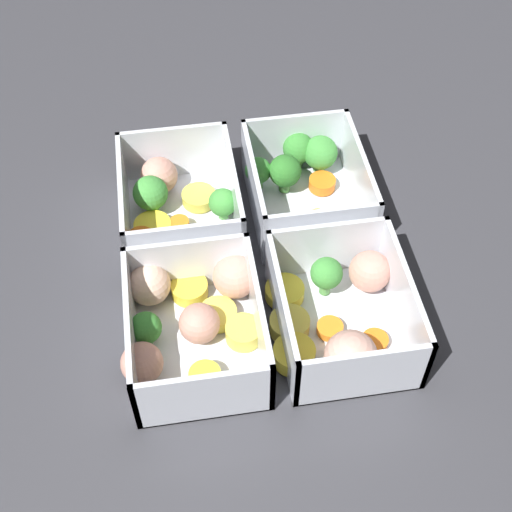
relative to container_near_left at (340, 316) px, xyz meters
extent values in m
plane|color=#38383D|center=(0.08, 0.07, -0.02)|extent=(4.00, 4.00, 0.00)
cube|color=silver|center=(0.00, 0.00, -0.02)|extent=(0.15, 0.12, 0.00)
cube|color=silver|center=(0.00, -0.06, 0.01)|extent=(0.15, 0.01, 0.07)
cube|color=silver|center=(0.00, 0.06, 0.01)|extent=(0.15, 0.01, 0.07)
cube|color=silver|center=(-0.07, 0.00, 0.01)|extent=(0.01, 0.12, 0.07)
cube|color=silver|center=(0.07, 0.00, 0.01)|extent=(0.01, 0.12, 0.07)
cylinder|color=orange|center=(0.00, 0.01, -0.02)|extent=(0.03, 0.03, 0.01)
sphere|color=#D19E8C|center=(-0.05, 0.00, 0.00)|extent=(0.06, 0.06, 0.05)
cylinder|color=#DBC647|center=(0.00, 0.05, -0.01)|extent=(0.05, 0.05, 0.02)
cylinder|color=#519448|center=(0.04, 0.00, -0.01)|extent=(0.01, 0.01, 0.02)
sphere|color=#42933D|center=(0.04, 0.00, 0.01)|extent=(0.03, 0.03, 0.03)
cylinder|color=yellow|center=(0.04, 0.04, -0.01)|extent=(0.05, 0.05, 0.01)
cylinder|color=yellow|center=(-0.03, 0.05, -0.01)|extent=(0.05, 0.05, 0.02)
sphere|color=tan|center=(0.05, -0.04, 0.00)|extent=(0.06, 0.06, 0.04)
cylinder|color=orange|center=(-0.02, -0.03, -0.02)|extent=(0.03, 0.03, 0.01)
cube|color=silver|center=(0.17, 0.00, -0.02)|extent=(0.15, 0.12, 0.00)
cube|color=silver|center=(0.17, -0.06, 0.01)|extent=(0.15, 0.01, 0.07)
cube|color=silver|center=(0.17, 0.06, 0.01)|extent=(0.15, 0.01, 0.07)
cube|color=silver|center=(0.09, 0.00, 0.01)|extent=(0.01, 0.12, 0.07)
cube|color=silver|center=(0.24, 0.00, 0.01)|extent=(0.01, 0.12, 0.07)
cylinder|color=#519448|center=(0.22, -0.03, -0.01)|extent=(0.01, 0.01, 0.01)
sphere|color=#42933D|center=(0.22, -0.03, 0.01)|extent=(0.04, 0.04, 0.04)
cylinder|color=#49883F|center=(0.23, -0.01, -0.01)|extent=(0.01, 0.01, 0.01)
sphere|color=#388433|center=(0.23, -0.01, 0.01)|extent=(0.04, 0.04, 0.04)
cylinder|color=orange|center=(0.19, -0.03, -0.01)|extent=(0.04, 0.04, 0.01)
cylinder|color=#DBC647|center=(0.10, 0.01, -0.01)|extent=(0.04, 0.04, 0.01)
cylinder|color=#DBC647|center=(0.11, -0.01, -0.02)|extent=(0.04, 0.04, 0.01)
cylinder|color=orange|center=(0.13, 0.04, -0.01)|extent=(0.03, 0.03, 0.02)
cylinder|color=orange|center=(0.14, -0.01, -0.02)|extent=(0.03, 0.03, 0.01)
cylinder|color=#519448|center=(0.20, 0.05, -0.01)|extent=(0.01, 0.01, 0.02)
sphere|color=#42933D|center=(0.20, 0.05, 0.01)|extent=(0.03, 0.03, 0.03)
cylinder|color=#407A37|center=(0.19, 0.02, -0.01)|extent=(0.01, 0.01, 0.01)
sphere|color=#2D7228|center=(0.19, 0.02, 0.01)|extent=(0.04, 0.04, 0.04)
cube|color=silver|center=(0.00, 0.13, -0.02)|extent=(0.15, 0.12, 0.00)
cube|color=silver|center=(0.00, 0.08, 0.01)|extent=(0.15, 0.01, 0.07)
cube|color=silver|center=(0.00, 0.19, 0.01)|extent=(0.15, 0.01, 0.07)
cube|color=silver|center=(-0.07, 0.13, 0.01)|extent=(0.01, 0.12, 0.07)
cube|color=silver|center=(0.07, 0.13, 0.01)|extent=(0.01, 0.12, 0.07)
cylinder|color=#DBC647|center=(0.03, 0.11, -0.01)|extent=(0.05, 0.05, 0.01)
cylinder|color=yellow|center=(-0.04, 0.13, -0.01)|extent=(0.04, 0.04, 0.01)
sphere|color=beige|center=(0.06, 0.17, 0.00)|extent=(0.05, 0.05, 0.04)
cylinder|color=#49883F|center=(0.01, 0.18, -0.01)|extent=(0.01, 0.01, 0.01)
sphere|color=#388433|center=(0.01, 0.18, 0.00)|extent=(0.03, 0.03, 0.03)
sphere|color=tan|center=(0.01, 0.13, 0.00)|extent=(0.04, 0.04, 0.04)
cylinder|color=yellow|center=(0.06, 0.13, -0.01)|extent=(0.05, 0.05, 0.01)
cylinder|color=#DBC647|center=(0.00, 0.09, -0.01)|extent=(0.04, 0.04, 0.02)
sphere|color=tan|center=(-0.02, 0.18, 0.00)|extent=(0.05, 0.05, 0.04)
sphere|color=tan|center=(0.06, 0.09, 0.00)|extent=(0.05, 0.05, 0.04)
cube|color=silver|center=(0.17, 0.13, -0.02)|extent=(0.15, 0.12, 0.00)
cube|color=silver|center=(0.17, 0.08, 0.01)|extent=(0.15, 0.01, 0.07)
cube|color=silver|center=(0.17, 0.19, 0.01)|extent=(0.15, 0.01, 0.07)
cube|color=silver|center=(0.09, 0.13, 0.01)|extent=(0.01, 0.12, 0.07)
cube|color=silver|center=(0.24, 0.13, 0.01)|extent=(0.01, 0.12, 0.07)
cylinder|color=#519448|center=(0.18, 0.16, -0.01)|extent=(0.01, 0.01, 0.01)
sphere|color=#42933D|center=(0.18, 0.16, 0.01)|extent=(0.04, 0.04, 0.04)
cylinder|color=#DBC647|center=(0.11, 0.09, -0.01)|extent=(0.04, 0.04, 0.01)
cylinder|color=orange|center=(0.11, 0.13, -0.01)|extent=(0.03, 0.03, 0.01)
sphere|color=tan|center=(0.21, 0.15, 0.00)|extent=(0.05, 0.05, 0.04)
cylinder|color=orange|center=(0.13, 0.18, -0.01)|extent=(0.04, 0.04, 0.02)
cylinder|color=orange|center=(0.15, 0.14, -0.01)|extent=(0.03, 0.03, 0.01)
cylinder|color=#519448|center=(0.16, 0.09, -0.01)|extent=(0.01, 0.01, 0.01)
sphere|color=#42933D|center=(0.16, 0.09, 0.00)|extent=(0.03, 0.03, 0.03)
cylinder|color=yellow|center=(0.15, 0.17, -0.01)|extent=(0.05, 0.05, 0.01)
cylinder|color=#DBC647|center=(0.19, 0.11, -0.01)|extent=(0.05, 0.05, 0.01)
camera|label=1|loc=(-0.37, 0.14, 0.54)|focal=50.00mm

